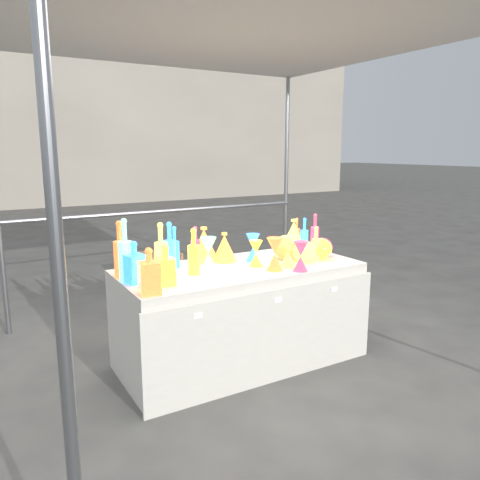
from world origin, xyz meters
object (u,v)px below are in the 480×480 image
decanter_0 (166,265)px  cardboard_box_closed (158,268)px  globe_0 (320,250)px  hourglass_0 (275,254)px  lampshade_0 (204,244)px  display_table (241,315)px

decanter_0 → cardboard_box_closed: bearing=79.7°
globe_0 → hourglass_0: bearing=-167.6°
cardboard_box_closed → lampshade_0: size_ratio=1.88×
display_table → decanter_0: (-0.66, -0.17, 0.51)m
decanter_0 → globe_0: 1.33m
globe_0 → lampshade_0: lampshade_0 is taller
cardboard_box_closed → globe_0: (0.44, -2.49, 0.64)m
cardboard_box_closed → lampshade_0: bearing=-99.5°
hourglass_0 → globe_0: hourglass_0 is taller
hourglass_0 → lampshade_0: size_ratio=0.88×
decanter_0 → globe_0: bearing=11.9°
display_table → globe_0: size_ratio=10.12×
lampshade_0 → hourglass_0: bearing=-64.7°
hourglass_0 → globe_0: size_ratio=1.32×
globe_0 → cardboard_box_closed: bearing=100.0°
cardboard_box_closed → decanter_0: bearing=-108.0°
lampshade_0 → decanter_0: bearing=-143.6°
decanter_0 → hourglass_0: (0.81, -0.04, -0.01)m
hourglass_0 → display_table: bearing=125.7°
globe_0 → lampshade_0: bearing=154.6°
display_table → globe_0: bearing=-9.0°
display_table → decanter_0: 0.85m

